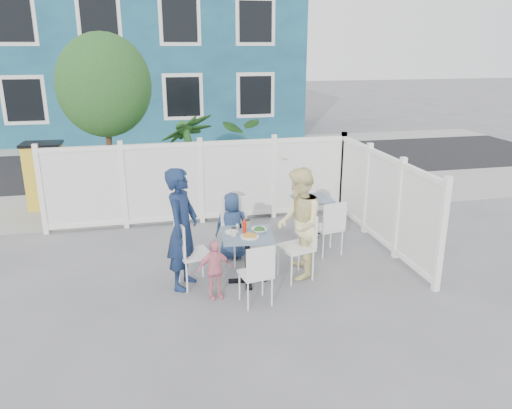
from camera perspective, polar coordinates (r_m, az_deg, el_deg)
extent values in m
plane|color=slate|center=(7.71, -4.76, -7.97)|extent=(80.00, 80.00, 0.00)
cube|color=gray|center=(11.23, -7.50, 0.36)|extent=(24.00, 2.60, 0.01)
cube|color=black|center=(14.80, -8.87, 4.55)|extent=(24.00, 5.00, 0.01)
cube|color=gray|center=(17.82, -9.61, 6.78)|extent=(24.00, 1.60, 0.01)
cube|color=navy|center=(20.89, -12.06, 16.51)|extent=(11.00, 6.00, 6.00)
cube|color=black|center=(18.11, -19.65, 11.29)|extent=(1.20, 0.04, 1.40)
cube|color=black|center=(18.09, -6.72, 12.17)|extent=(1.20, 0.04, 1.40)
cube|color=black|center=(18.04, -20.52, 19.17)|extent=(1.20, 0.04, 1.40)
cube|color=black|center=(18.02, -7.03, 20.10)|extent=(1.20, 0.04, 1.40)
cube|color=white|center=(9.67, -6.30, 2.58)|extent=(5.80, 0.04, 1.40)
cube|color=white|center=(9.51, -6.45, 6.89)|extent=(5.86, 0.08, 0.08)
cube|color=white|center=(9.90, -6.16, -1.67)|extent=(5.86, 0.08, 0.12)
cube|color=white|center=(8.81, 14.21, 0.60)|extent=(0.04, 3.60, 1.40)
cube|color=white|center=(8.63, 14.58, 5.30)|extent=(0.08, 3.66, 0.08)
cube|color=white|center=(9.06, 13.85, -4.00)|extent=(0.08, 3.66, 0.12)
cylinder|color=#382316|center=(10.43, -16.31, 5.24)|extent=(0.12, 0.12, 2.40)
ellipsoid|color=#183E18|center=(10.24, -17.00, 12.90)|extent=(1.80, 1.62, 1.98)
cube|color=gold|center=(11.40, -22.93, 2.88)|extent=(0.75, 0.55, 1.36)
imported|color=#183E18|center=(10.29, -7.47, 4.65)|extent=(1.62, 1.62, 2.05)
imported|color=#183E18|center=(10.44, 0.41, 4.31)|extent=(1.71, 1.51, 1.81)
cube|color=#3C5575|center=(7.17, -1.00, -3.50)|extent=(0.79, 0.79, 0.04)
cylinder|color=black|center=(7.31, -0.99, -6.20)|extent=(0.08, 0.08, 0.70)
cube|color=black|center=(7.46, -0.97, -8.65)|extent=(0.57, 0.14, 0.04)
cube|color=black|center=(7.46, -0.97, -8.65)|extent=(0.14, 0.57, 0.04)
cube|color=#3C5575|center=(9.09, 6.49, 0.60)|extent=(0.68, 0.68, 0.04)
cylinder|color=black|center=(9.19, 6.41, -1.40)|extent=(0.07, 0.07, 0.63)
cube|color=black|center=(9.30, 6.35, -3.25)|extent=(0.52, 0.09, 0.04)
cube|color=black|center=(9.30, 6.35, -3.25)|extent=(0.09, 0.52, 0.04)
cube|color=white|center=(7.23, -7.06, -5.62)|extent=(0.52, 0.53, 0.04)
cube|color=white|center=(7.08, -8.72, -3.88)|extent=(0.13, 0.45, 0.48)
cylinder|color=white|center=(7.55, -6.13, -6.56)|extent=(0.03, 0.03, 0.48)
cylinder|color=white|center=(7.22, -5.11, -7.72)|extent=(0.03, 0.03, 0.48)
cylinder|color=white|center=(7.45, -8.81, -7.01)|extent=(0.03, 0.03, 0.48)
cylinder|color=white|center=(7.12, -7.91, -8.22)|extent=(0.03, 0.03, 0.48)
cube|color=white|center=(7.41, 4.56, -4.92)|extent=(0.54, 0.55, 0.04)
cube|color=white|center=(7.41, 5.96, -2.69)|extent=(0.15, 0.45, 0.49)
cylinder|color=white|center=(7.27, 4.09, -7.49)|extent=(0.03, 0.03, 0.49)
cylinder|color=white|center=(7.57, 2.53, -6.38)|extent=(0.03, 0.03, 0.49)
cylinder|color=white|center=(7.45, 6.53, -6.90)|extent=(0.03, 0.03, 0.49)
cylinder|color=white|center=(7.75, 4.91, -5.85)|extent=(0.03, 0.03, 0.49)
cube|color=white|center=(7.95, -1.82, -3.21)|extent=(0.57, 0.55, 0.04)
cube|color=white|center=(8.03, -2.53, -0.91)|extent=(0.45, 0.16, 0.49)
cylinder|color=white|center=(7.97, 0.09, -5.04)|extent=(0.03, 0.03, 0.49)
cylinder|color=white|center=(7.80, -2.46, -5.59)|extent=(0.03, 0.03, 0.49)
cylinder|color=white|center=(8.28, -1.19, -4.16)|extent=(0.03, 0.03, 0.49)
cylinder|color=white|center=(8.11, -3.66, -4.67)|extent=(0.03, 0.03, 0.49)
cube|color=white|center=(6.71, -0.06, -7.95)|extent=(0.46, 0.44, 0.04)
cube|color=white|center=(6.46, 0.55, -6.70)|extent=(0.40, 0.09, 0.43)
cylinder|color=white|center=(6.89, -1.90, -9.24)|extent=(0.02, 0.02, 0.43)
cylinder|color=white|center=(7.00, 0.76, -8.76)|extent=(0.02, 0.02, 0.43)
cylinder|color=white|center=(6.62, -0.92, -10.42)|extent=(0.02, 0.02, 0.43)
cylinder|color=white|center=(6.74, 1.83, -9.90)|extent=(0.02, 0.02, 0.43)
cube|color=white|center=(8.34, 8.18, -2.66)|extent=(0.50, 0.48, 0.04)
cube|color=white|center=(8.10, 8.98, -1.42)|extent=(0.42, 0.12, 0.45)
cylinder|color=white|center=(8.47, 6.45, -3.91)|extent=(0.02, 0.02, 0.45)
cylinder|color=white|center=(8.65, 8.53, -3.53)|extent=(0.02, 0.02, 0.45)
cylinder|color=white|center=(8.20, 7.67, -4.71)|extent=(0.02, 0.02, 0.45)
cylinder|color=white|center=(8.38, 9.79, -4.30)|extent=(0.02, 0.02, 0.45)
imported|color=#142344|center=(7.08, -8.42, -2.78)|extent=(0.65, 0.76, 1.76)
imported|color=#F6DF5B|center=(7.37, 4.91, -2.19)|extent=(0.81, 0.94, 1.66)
imported|color=navy|center=(8.07, -2.77, -2.46)|extent=(0.57, 0.40, 1.10)
imported|color=pink|center=(6.88, -4.79, -7.43)|extent=(0.51, 0.28, 0.83)
cylinder|color=white|center=(7.04, -0.72, -3.67)|extent=(0.26, 0.26, 0.02)
cylinder|color=white|center=(7.22, -2.77, -3.14)|extent=(0.20, 0.20, 0.01)
imported|color=white|center=(7.21, 0.38, -2.97)|extent=(0.22, 0.22, 0.05)
cylinder|color=beige|center=(7.07, -2.53, -3.15)|extent=(0.08, 0.08, 0.11)
cylinder|color=beige|center=(7.36, -1.00, -2.26)|extent=(0.08, 0.08, 0.12)
cylinder|color=red|center=(7.15, -1.33, -2.62)|extent=(0.06, 0.06, 0.18)
cylinder|color=white|center=(7.33, -2.15, -2.52)|extent=(0.03, 0.03, 0.08)
cylinder|color=black|center=(7.37, -1.77, -2.43)|extent=(0.03, 0.03, 0.07)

